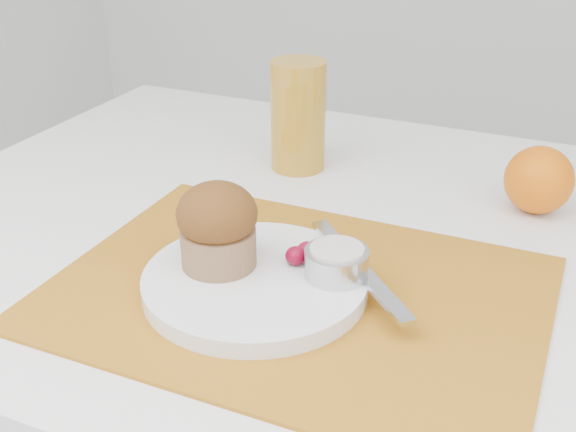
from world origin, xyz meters
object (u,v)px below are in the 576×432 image
at_px(juice_glass, 298,116).
at_px(muffin, 218,226).
at_px(plate, 255,282).
at_px(orange, 539,180).

bearing_deg(juice_glass, muffin, -81.23).
bearing_deg(plate, muffin, 175.11).
xyz_separation_m(plate, orange, (0.23, 0.31, 0.03)).
bearing_deg(muffin, plate, -4.89).
bearing_deg(juice_glass, orange, -1.31).
bearing_deg(muffin, orange, 48.12).
bearing_deg(plate, juice_glass, 105.98).
distance_m(plate, muffin, 0.07).
height_order(orange, juice_glass, juice_glass).
distance_m(juice_glass, muffin, 0.32).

